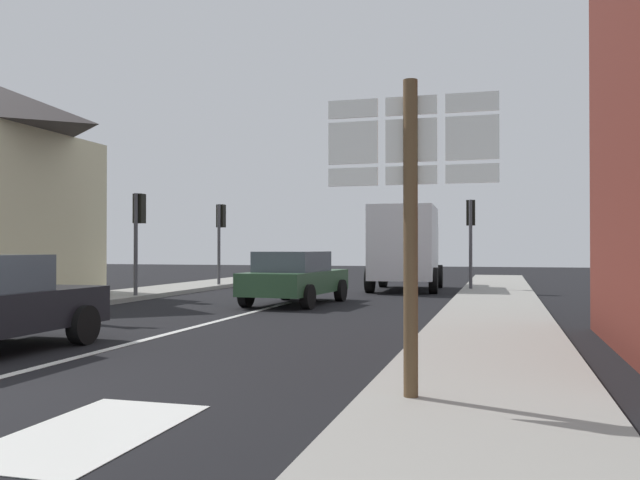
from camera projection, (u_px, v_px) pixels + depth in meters
ground_plane at (265, 309)px, 16.86m from camera, size 80.00×80.00×0.00m
sidewalk_right at (493, 321)px, 13.42m from camera, size 2.36×44.00×0.14m
sidewalk_left at (23, 308)px, 16.44m from camera, size 2.36×44.00×0.14m
lane_centre_stripe at (195, 327)px, 13.00m from camera, size 0.16×12.00×0.01m
lane_turn_arrow at (90, 432)px, 5.59m from camera, size 1.20×2.20×0.01m
sedan_far at (295, 277)px, 18.32m from camera, size 2.22×4.32×1.47m
delivery_truck at (406, 246)px, 24.22m from camera, size 2.64×5.08×3.05m
route_sign_post at (411, 203)px, 6.37m from camera, size 1.66×0.14×3.20m
traffic_light_far_left at (221, 226)px, 25.87m from camera, size 0.30×0.49×3.28m
traffic_light_near_left at (138, 221)px, 20.03m from camera, size 0.30×0.49×3.22m
traffic_light_far_right at (471, 224)px, 23.28m from camera, size 0.30×0.49×3.26m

